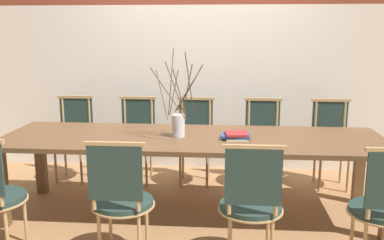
# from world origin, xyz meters

# --- Properties ---
(ground_plane) EXTENTS (16.00, 16.00, 0.00)m
(ground_plane) POSITION_xyz_m (0.00, 0.00, 0.00)
(ground_plane) COLOR #9E7047
(wall_rear) EXTENTS (12.00, 0.06, 3.20)m
(wall_rear) POSITION_xyz_m (0.00, 1.39, 1.60)
(wall_rear) COLOR silver
(wall_rear) RESTS_ON ground_plane
(dining_table) EXTENTS (3.36, 0.99, 0.72)m
(dining_table) POSITION_xyz_m (0.00, 0.00, 0.65)
(dining_table) COLOR brown
(dining_table) RESTS_ON ground_plane
(chair_near_left) EXTENTS (0.46, 0.46, 0.92)m
(chair_near_left) POSITION_xyz_m (-0.43, -0.84, 0.49)
(chair_near_left) COLOR #233833
(chair_near_left) RESTS_ON ground_plane
(chair_near_center) EXTENTS (0.46, 0.46, 0.92)m
(chair_near_center) POSITION_xyz_m (0.48, -0.84, 0.49)
(chair_near_center) COLOR #233833
(chair_near_center) RESTS_ON ground_plane
(chair_far_leftend) EXTENTS (0.46, 0.46, 0.92)m
(chair_far_leftend) POSITION_xyz_m (-1.39, 0.84, 0.49)
(chair_far_leftend) COLOR #233833
(chair_far_leftend) RESTS_ON ground_plane
(chair_far_left) EXTENTS (0.46, 0.46, 0.92)m
(chair_far_left) POSITION_xyz_m (-0.68, 0.84, 0.49)
(chair_far_left) COLOR #233833
(chair_far_left) RESTS_ON ground_plane
(chair_far_center) EXTENTS (0.46, 0.46, 0.92)m
(chair_far_center) POSITION_xyz_m (-0.04, 0.84, 0.49)
(chair_far_center) COLOR #233833
(chair_far_center) RESTS_ON ground_plane
(chair_far_right) EXTENTS (0.46, 0.46, 0.92)m
(chair_far_right) POSITION_xyz_m (0.69, 0.84, 0.49)
(chair_far_right) COLOR #233833
(chair_far_right) RESTS_ON ground_plane
(chair_far_rightend) EXTENTS (0.46, 0.46, 0.92)m
(chair_far_rightend) POSITION_xyz_m (1.41, 0.84, 0.49)
(chair_far_rightend) COLOR #233833
(chair_far_rightend) RESTS_ON ground_plane
(vase_centerpiece) EXTENTS (0.45, 0.45, 0.76)m
(vase_centerpiece) POSITION_xyz_m (-0.12, -0.00, 0.86)
(vase_centerpiece) COLOR silver
(vase_centerpiece) RESTS_ON dining_table
(book_stack) EXTENTS (0.26, 0.22, 0.06)m
(book_stack) POSITION_xyz_m (0.39, -0.04, 0.75)
(book_stack) COLOR beige
(book_stack) RESTS_ON dining_table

